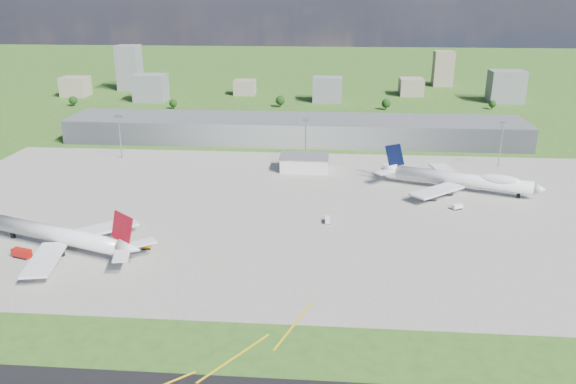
# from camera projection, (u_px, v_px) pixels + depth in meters

# --- Properties ---
(ground) EXTENTS (1400.00, 1400.00, 0.00)m
(ground) POSITION_uv_depth(u_px,v_px,m) (293.00, 147.00, 361.45)
(ground) COLOR #2E5A1C
(ground) RESTS_ON ground
(apron) EXTENTS (360.00, 190.00, 0.08)m
(apron) POSITION_uv_depth(u_px,v_px,m) (297.00, 209.00, 257.44)
(apron) COLOR gray
(apron) RESTS_ON ground
(terminal) EXTENTS (300.00, 42.00, 15.00)m
(terminal) POSITION_uv_depth(u_px,v_px,m) (294.00, 130.00, 373.00)
(terminal) COLOR gray
(terminal) RESTS_ON ground
(ops_building) EXTENTS (26.00, 16.00, 8.00)m
(ops_building) POSITION_uv_depth(u_px,v_px,m) (304.00, 163.00, 312.43)
(ops_building) COLOR silver
(ops_building) RESTS_ON ground
(mast_west) EXTENTS (3.50, 2.00, 25.90)m
(mast_west) POSITION_uv_depth(u_px,v_px,m) (119.00, 129.00, 330.05)
(mast_west) COLOR gray
(mast_west) RESTS_ON ground
(mast_center) EXTENTS (3.50, 2.00, 25.90)m
(mast_center) POSITION_uv_depth(u_px,v_px,m) (306.00, 133.00, 321.89)
(mast_center) COLOR gray
(mast_center) RESTS_ON ground
(mast_east) EXTENTS (3.50, 2.00, 25.90)m
(mast_east) POSITION_uv_depth(u_px,v_px,m) (502.00, 137.00, 313.73)
(mast_east) COLOR gray
(mast_east) RESTS_ON ground
(airliner_red_twin) EXTENTS (73.15, 55.59, 20.70)m
(airliner_red_twin) POSITION_uv_depth(u_px,v_px,m) (63.00, 237.00, 215.20)
(airliner_red_twin) COLOR white
(airliner_red_twin) RESTS_ON ground
(airliner_blue_quad) EXTENTS (77.80, 59.53, 20.95)m
(airliner_blue_quad) POSITION_uv_depth(u_px,v_px,m) (462.00, 180.00, 279.33)
(airliner_blue_quad) COLOR white
(airliner_blue_quad) RESTS_ON ground
(fire_truck) EXTENTS (8.14, 4.97, 3.40)m
(fire_truck) POSITION_uv_depth(u_px,v_px,m) (22.00, 254.00, 209.86)
(fire_truck) COLOR #B1110C
(fire_truck) RESTS_ON ground
(tug_yellow) EXTENTS (4.02, 2.63, 1.87)m
(tug_yellow) POSITION_uv_depth(u_px,v_px,m) (147.00, 247.00, 217.20)
(tug_yellow) COLOR orange
(tug_yellow) RESTS_ON ground
(van_white_near) EXTENTS (2.19, 4.71, 2.42)m
(van_white_near) POSITION_uv_depth(u_px,v_px,m) (328.00, 220.00, 241.72)
(van_white_near) COLOR white
(van_white_near) RESTS_ON ground
(van_white_far) EXTENTS (5.15, 4.14, 2.43)m
(van_white_far) POSITION_uv_depth(u_px,v_px,m) (457.00, 207.00, 256.55)
(van_white_far) COLOR white
(van_white_far) RESTS_ON ground
(bldg_far_w) EXTENTS (24.00, 20.00, 18.00)m
(bldg_far_w) POSITION_uv_depth(u_px,v_px,m) (75.00, 86.00, 534.31)
(bldg_far_w) COLOR gray
(bldg_far_w) RESTS_ON ground
(bldg_w) EXTENTS (28.00, 22.00, 24.00)m
(bldg_w) POSITION_uv_depth(u_px,v_px,m) (151.00, 88.00, 508.59)
(bldg_w) COLOR slate
(bldg_w) RESTS_ON ground
(bldg_cw) EXTENTS (20.00, 18.00, 14.00)m
(bldg_cw) POSITION_uv_depth(u_px,v_px,m) (245.00, 87.00, 541.89)
(bldg_cw) COLOR gray
(bldg_cw) RESTS_ON ground
(bldg_c) EXTENTS (26.00, 20.00, 22.00)m
(bldg_c) POSITION_uv_depth(u_px,v_px,m) (327.00, 89.00, 506.45)
(bldg_c) COLOR slate
(bldg_c) RESTS_ON ground
(bldg_ce) EXTENTS (22.00, 24.00, 16.00)m
(bldg_ce) POSITION_uv_depth(u_px,v_px,m) (411.00, 87.00, 539.07)
(bldg_ce) COLOR gray
(bldg_ce) RESTS_ON ground
(bldg_e) EXTENTS (30.00, 22.00, 28.00)m
(bldg_e) POSITION_uv_depth(u_px,v_px,m) (506.00, 86.00, 502.95)
(bldg_e) COLOR slate
(bldg_e) RESTS_ON ground
(bldg_tall_w) EXTENTS (22.00, 20.00, 44.00)m
(bldg_tall_w) POSITION_uv_depth(u_px,v_px,m) (129.00, 68.00, 564.51)
(bldg_tall_w) COLOR slate
(bldg_tall_w) RESTS_ON ground
(bldg_tall_e) EXTENTS (20.00, 18.00, 36.00)m
(bldg_tall_e) POSITION_uv_depth(u_px,v_px,m) (443.00, 69.00, 589.05)
(bldg_tall_e) COLOR gray
(bldg_tall_e) RESTS_ON ground
(tree_far_w) EXTENTS (7.20, 7.20, 8.80)m
(tree_far_w) POSITION_uv_depth(u_px,v_px,m) (73.00, 100.00, 487.18)
(tree_far_w) COLOR #382314
(tree_far_w) RESTS_ON ground
(tree_w) EXTENTS (6.75, 6.75, 8.25)m
(tree_w) POSITION_uv_depth(u_px,v_px,m) (173.00, 103.00, 475.92)
(tree_w) COLOR #382314
(tree_w) RESTS_ON ground
(tree_c) EXTENTS (8.10, 8.10, 9.90)m
(tree_c) POSITION_uv_depth(u_px,v_px,m) (280.00, 100.00, 482.99)
(tree_c) COLOR #382314
(tree_c) RESTS_ON ground
(tree_e) EXTENTS (7.65, 7.65, 9.35)m
(tree_e) POSITION_uv_depth(u_px,v_px,m) (386.00, 103.00, 471.73)
(tree_e) COLOR #382314
(tree_e) RESTS_ON ground
(tree_far_e) EXTENTS (6.30, 6.30, 7.70)m
(tree_far_e) POSITION_uv_depth(u_px,v_px,m) (492.00, 104.00, 474.77)
(tree_far_e) COLOR #382314
(tree_far_e) RESTS_ON ground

